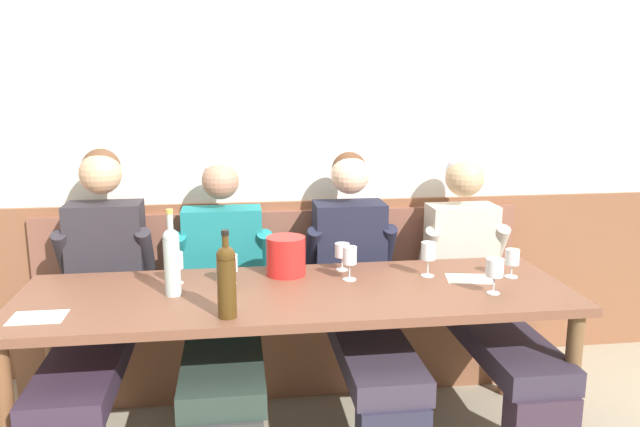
% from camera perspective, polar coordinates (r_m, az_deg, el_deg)
% --- Properties ---
extents(room_wall_back, '(6.80, 0.08, 2.80)m').
position_cam_1_polar(room_wall_back, '(3.61, -3.62, 7.68)').
color(room_wall_back, silver).
rests_on(room_wall_back, ground).
extents(wood_wainscot_panel, '(6.80, 0.03, 0.99)m').
position_cam_1_polar(wood_wainscot_panel, '(3.73, -3.38, -6.38)').
color(wood_wainscot_panel, brown).
rests_on(wood_wainscot_panel, ground).
extents(wall_bench, '(2.76, 0.42, 0.94)m').
position_cam_1_polar(wall_bench, '(3.61, -3.07, -10.63)').
color(wall_bench, brown).
rests_on(wall_bench, ground).
extents(dining_table, '(2.46, 0.79, 0.75)m').
position_cam_1_polar(dining_table, '(2.86, -2.07, -8.41)').
color(dining_table, brown).
rests_on(dining_table, ground).
extents(person_center_right_seat, '(0.49, 1.21, 1.33)m').
position_cam_1_polar(person_center_right_seat, '(3.24, -19.54, -6.99)').
color(person_center_right_seat, '#312C3B').
rests_on(person_center_right_seat, ground).
extents(person_left_seat, '(0.52, 1.21, 1.27)m').
position_cam_1_polar(person_left_seat, '(3.15, -8.76, -7.96)').
color(person_left_seat, '#313131').
rests_on(person_left_seat, ground).
extents(person_right_seat, '(0.49, 1.22, 1.29)m').
position_cam_1_polar(person_right_seat, '(3.23, 3.60, -6.64)').
color(person_right_seat, '#272539').
rests_on(person_right_seat, ground).
extents(person_center_left_seat, '(0.48, 1.21, 1.27)m').
position_cam_1_polar(person_center_left_seat, '(3.40, 14.38, -6.18)').
color(person_center_left_seat, '#352534').
rests_on(person_center_left_seat, ground).
extents(ice_bucket, '(0.19, 0.19, 0.19)m').
position_cam_1_polar(ice_bucket, '(3.04, -3.09, -3.84)').
color(ice_bucket, red).
rests_on(ice_bucket, dining_table).
extents(wine_bottle_clear_water, '(0.08, 0.08, 0.35)m').
position_cam_1_polar(wine_bottle_clear_water, '(2.51, -8.43, -5.87)').
color(wine_bottle_clear_water, '#452D10').
rests_on(wine_bottle_clear_water, dining_table).
extents(wine_bottle_amber_mid, '(0.07, 0.07, 0.38)m').
position_cam_1_polar(wine_bottle_amber_mid, '(2.80, -13.22, -4.03)').
color(wine_bottle_amber_mid, '#B3C5C1').
rests_on(wine_bottle_amber_mid, dining_table).
extents(wine_glass_by_bottle, '(0.07, 0.07, 0.14)m').
position_cam_1_polar(wine_glass_by_bottle, '(3.13, 16.96, -3.85)').
color(wine_glass_by_bottle, silver).
rests_on(wine_glass_by_bottle, dining_table).
extents(wine_glass_near_bucket, '(0.07, 0.07, 0.14)m').
position_cam_1_polar(wine_glass_near_bucket, '(3.11, 2.01, -3.46)').
color(wine_glass_near_bucket, silver).
rests_on(wine_glass_near_bucket, dining_table).
extents(wine_glass_mid_right, '(0.08, 0.08, 0.16)m').
position_cam_1_polar(wine_glass_mid_right, '(2.87, 15.48, -4.87)').
color(wine_glass_mid_right, silver).
rests_on(wine_glass_mid_right, dining_table).
extents(wine_glass_right_end, '(0.06, 0.06, 0.15)m').
position_cam_1_polar(wine_glass_right_end, '(2.97, -12.83, -4.25)').
color(wine_glass_right_end, silver).
rests_on(wine_glass_right_end, dining_table).
extents(wine_glass_center_rear, '(0.07, 0.07, 0.16)m').
position_cam_1_polar(wine_glass_center_rear, '(2.95, 2.69, -3.97)').
color(wine_glass_center_rear, silver).
rests_on(wine_glass_center_rear, dining_table).
extents(wine_glass_left_end, '(0.07, 0.07, 0.17)m').
position_cam_1_polar(wine_glass_left_end, '(3.05, 9.74, -3.44)').
color(wine_glass_left_end, silver).
rests_on(wine_glass_left_end, dining_table).
extents(wine_glass_mid_left, '(0.07, 0.07, 0.14)m').
position_cam_1_polar(wine_glass_mid_left, '(2.93, -8.15, -4.59)').
color(wine_glass_mid_left, silver).
rests_on(wine_glass_mid_left, dining_table).
extents(tasting_sheet_left_guest, '(0.24, 0.19, 0.00)m').
position_cam_1_polar(tasting_sheet_left_guest, '(3.07, 13.31, -5.75)').
color(tasting_sheet_left_guest, white).
rests_on(tasting_sheet_left_guest, dining_table).
extents(tasting_sheet_right_guest, '(0.21, 0.15, 0.00)m').
position_cam_1_polar(tasting_sheet_right_guest, '(2.76, -24.11, -8.55)').
color(tasting_sheet_right_guest, white).
rests_on(tasting_sheet_right_guest, dining_table).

